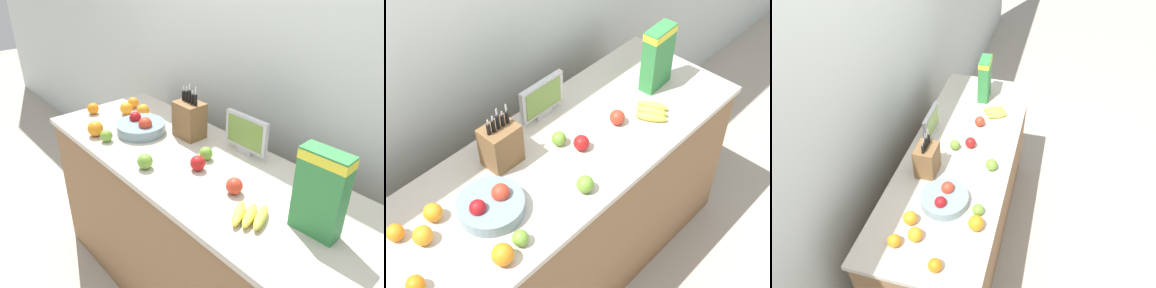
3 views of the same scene
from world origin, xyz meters
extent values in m
plane|color=#B2A899|center=(0.00, 0.00, 0.00)|extent=(14.00, 14.00, 0.00)
cube|color=silver|center=(0.00, 0.56, 1.30)|extent=(9.00, 0.06, 2.60)
cube|color=olive|center=(0.00, 0.00, 0.45)|extent=(1.89, 0.66, 0.90)
cube|color=beige|center=(0.00, 0.00, 0.91)|extent=(1.92, 0.69, 0.03)
cube|color=brown|center=(-0.22, 0.15, 1.03)|extent=(0.16, 0.12, 0.20)
cylinder|color=black|center=(-0.27, 0.15, 1.15)|extent=(0.02, 0.02, 0.05)
cube|color=silver|center=(-0.27, 0.15, 1.19)|extent=(0.01, 0.00, 0.03)
cylinder|color=black|center=(-0.25, 0.15, 1.16)|extent=(0.02, 0.02, 0.06)
cube|color=silver|center=(-0.25, 0.15, 1.20)|extent=(0.01, 0.00, 0.02)
cylinder|color=black|center=(-0.22, 0.15, 1.16)|extent=(0.02, 0.02, 0.07)
cube|color=silver|center=(-0.22, 0.15, 1.21)|extent=(0.01, 0.00, 0.04)
cylinder|color=black|center=(-0.20, 0.15, 1.15)|extent=(0.02, 0.02, 0.05)
cube|color=silver|center=(-0.20, 0.15, 1.19)|extent=(0.01, 0.00, 0.02)
cylinder|color=black|center=(-0.17, 0.15, 1.16)|extent=(0.02, 0.02, 0.06)
cube|color=silver|center=(-0.17, 0.15, 1.21)|extent=(0.01, 0.00, 0.04)
cube|color=#B7B7BC|center=(0.11, 0.24, 0.94)|extent=(0.09, 0.03, 0.03)
cube|color=#B7B7BC|center=(0.11, 0.24, 1.05)|extent=(0.26, 0.02, 0.18)
cube|color=olive|center=(0.11, 0.22, 1.05)|extent=(0.22, 0.00, 0.14)
cube|color=#338442|center=(0.67, -0.01, 1.10)|extent=(0.18, 0.09, 0.34)
cube|color=yellow|center=(0.67, -0.01, 1.24)|extent=(0.18, 0.09, 0.04)
cylinder|color=gray|center=(-0.44, -0.03, 0.96)|extent=(0.27, 0.27, 0.06)
sphere|color=red|center=(-0.38, -0.03, 1.00)|extent=(0.08, 0.08, 0.08)
sphere|color=#A31419|center=(-0.50, -0.02, 1.00)|extent=(0.07, 0.07, 0.07)
ellipsoid|color=yellow|center=(0.51, -0.11, 0.95)|extent=(0.10, 0.16, 0.04)
ellipsoid|color=yellow|center=(0.47, -0.14, 0.95)|extent=(0.10, 0.16, 0.04)
ellipsoid|color=yellow|center=(0.44, -0.16, 0.95)|extent=(0.11, 0.15, 0.04)
sphere|color=red|center=(0.07, -0.05, 0.97)|extent=(0.07, 0.07, 0.07)
sphere|color=red|center=(0.31, -0.05, 0.97)|extent=(0.07, 0.07, 0.07)
sphere|color=#6B9E33|center=(0.02, 0.05, 0.96)|extent=(0.07, 0.07, 0.07)
sphere|color=#6B9E33|center=(-0.10, -0.23, 0.97)|extent=(0.08, 0.08, 0.08)
sphere|color=#6B9E33|center=(-0.46, -0.23, 0.96)|extent=(0.07, 0.07, 0.07)
sphere|color=orange|center=(-0.71, 0.05, 0.97)|extent=(0.08, 0.08, 0.08)
sphere|color=orange|center=(-0.85, -0.11, 0.96)|extent=(0.07, 0.07, 0.07)
sphere|color=orange|center=(-0.77, 0.14, 0.96)|extent=(0.07, 0.07, 0.07)
sphere|color=orange|center=(-0.56, -0.24, 0.97)|extent=(0.09, 0.09, 0.09)
sphere|color=orange|center=(-0.62, 0.11, 0.97)|extent=(0.08, 0.08, 0.08)
camera|label=1|loc=(1.19, -1.04, 1.86)|focal=35.00mm
camera|label=2|loc=(-1.19, -1.20, 2.62)|focal=50.00mm
camera|label=3|loc=(-1.76, -0.50, 2.59)|focal=35.00mm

